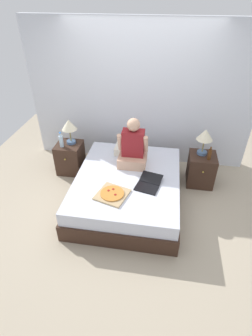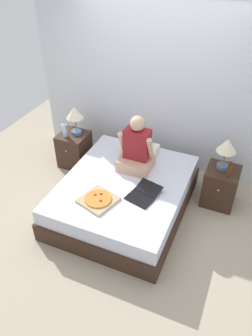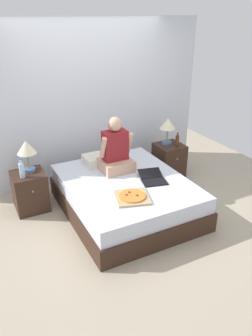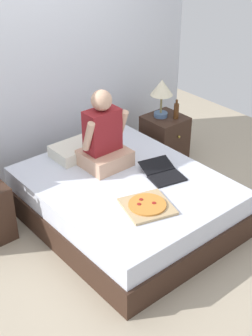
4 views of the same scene
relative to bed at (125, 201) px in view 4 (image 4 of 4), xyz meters
name	(u,v)px [view 4 (image 4 of 4)]	position (x,y,z in m)	size (l,w,h in m)	color
ground_plane	(125,221)	(0.00, 0.00, -0.24)	(5.97, 5.97, 0.00)	tan
wall_back	(44,66)	(0.00, 1.33, 1.01)	(3.97, 0.12, 2.50)	silver
bed	(125,201)	(0.00, 0.00, 0.00)	(1.60, 1.94, 0.48)	#382319
nightstand_right	(164,138)	(1.16, 0.66, 0.04)	(0.44, 0.47, 0.56)	#382319
lamp_on_right_nightstand	(162,90)	(1.13, 0.71, 0.65)	(0.26, 0.26, 0.45)	#4C6B93
beer_bottle	(176,111)	(1.23, 0.56, 0.41)	(0.06, 0.06, 0.23)	#512D14
pillow	(78,149)	(-0.06, 0.69, 0.31)	(0.52, 0.34, 0.12)	silver
person_seated	(104,139)	(0.03, 0.36, 0.53)	(0.47, 0.40, 0.78)	tan
laptop	(163,174)	(0.33, -0.18, 0.27)	(0.41, 0.48, 0.07)	black
pizza_box	(147,206)	(-0.14, -0.46, 0.26)	(0.50, 0.50, 0.05)	tan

